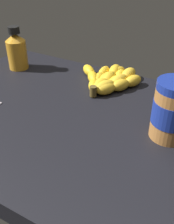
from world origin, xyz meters
The scene contains 4 objects.
ground_plane centered at (0.00, 0.00, -2.48)cm, with size 98.92×59.58×4.96cm, color black.
banana_bunch centered at (4.46, -19.22, 1.68)cm, with size 21.94×20.37×3.76cm.
peanut_butter_jar centered at (-18.29, -2.97, 6.79)cm, with size 8.67×8.67×13.74cm.
honey_bottle centered at (37.24, -15.27, 6.45)cm, with size 6.59×6.59×14.33cm.
Camera 1 is at (-26.06, 47.95, 37.98)cm, focal length 42.61 mm.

